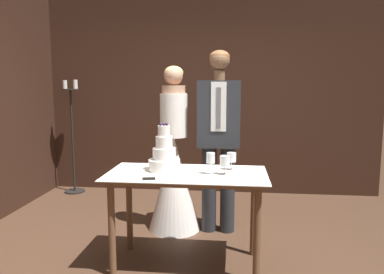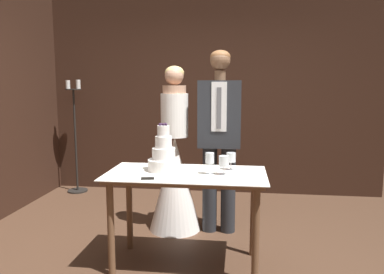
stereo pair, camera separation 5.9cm
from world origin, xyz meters
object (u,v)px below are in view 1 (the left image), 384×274
Objects in this scene: wine_glass_near at (232,158)px; candle_stand at (73,142)px; cake_knife at (159,179)px; wine_glass_middle at (211,159)px; bride at (174,172)px; cake_table at (187,186)px; tiered_cake at (164,156)px; wine_glass_far at (225,162)px; groom at (219,133)px.

candle_stand is at bearing 140.74° from wine_glass_near.
candle_stand is (-1.67, 2.22, -0.08)m from cake_knife.
wine_glass_middle is (-0.17, -0.18, 0.02)m from wine_glass_near.
wine_glass_near is 0.09× the size of bride.
bride is at bearing 106.57° from cake_table.
tiered_cake is (-0.20, 0.06, 0.24)m from cake_table.
wine_glass_far is 0.10× the size of candle_stand.
cake_table is 8.47× the size of wine_glass_far.
bride reaches higher than tiered_cake.
tiered_cake reaches higher than cake_knife.
candle_stand is (-1.86, 1.98, 0.04)m from cake_table.
tiered_cake is at bearing 79.74° from cake_knife.
bride is at bearing 179.93° from groom.
wine_glass_near is (0.36, 0.16, 0.21)m from cake_table.
wine_glass_near is at bearing 23.48° from cake_knife.
cake_knife is at bearing -156.58° from wine_glass_far.
groom is (0.23, 0.77, 0.35)m from cake_table.
tiered_cake is 2.62× the size of wine_glass_far.
cake_table is 0.31m from tiered_cake.
groom is 1.17× the size of candle_stand.
candle_stand reaches higher than wine_glass_near.
candle_stand is at bearing 137.40° from wine_glass_far.
bride is at bearing 118.26° from wine_glass_middle.
wine_glass_middle is (0.20, -0.02, 0.23)m from cake_table.
bride is (-0.23, 0.78, -0.07)m from cake_table.
wine_glass_near is 0.09× the size of candle_stand.
groom is (0.42, 1.01, 0.23)m from cake_knife.
cake_knife is at bearing -88.10° from tiered_cake.
groom is (0.03, 0.80, 0.11)m from wine_glass_middle.
cake_table is at bearing -106.58° from groom.
wine_glass_far is 2.96m from candle_stand.
wine_glass_far is at bearing -8.91° from tiered_cake.
wine_glass_near is at bearing 46.79° from wine_glass_middle.
cake_table is at bearing -73.43° from bride.
bride is at bearing 80.18° from cake_knife.
tiered_cake is 0.78m from bride.
wine_glass_middle is at bearing -6.05° from cake_table.
bride is (-0.03, 0.72, -0.30)m from tiered_cake.
bride is at bearing -36.38° from candle_stand.
bride reaches higher than wine_glass_near.
wine_glass_far is 0.08× the size of groom.
cake_table is 0.33m from cake_knife.
groom reaches higher than wine_glass_middle.
tiered_cake is at bearing -87.47° from bride.
wine_glass_far is at bearing -42.60° from candle_stand.
wine_glass_middle is at bearing -11.19° from tiered_cake.
candle_stand reaches higher than cake_table.
wine_glass_middle is 0.80m from groom.
cake_knife is 0.22× the size of groom.
tiered_cake reaches higher than cake_table.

